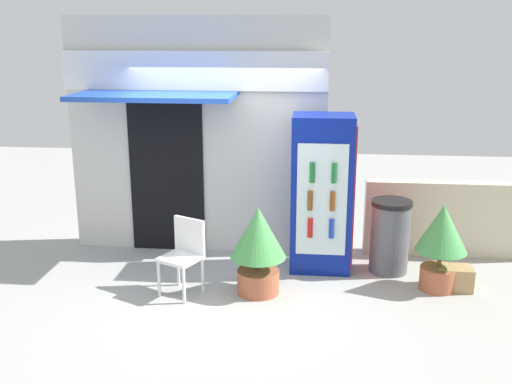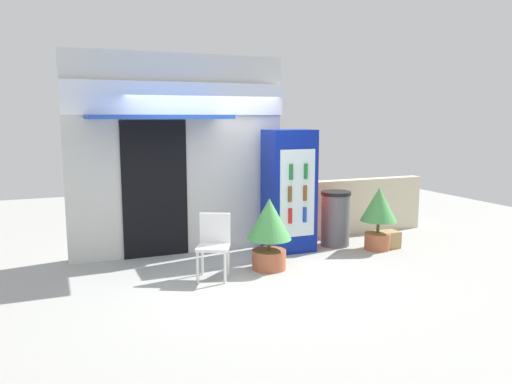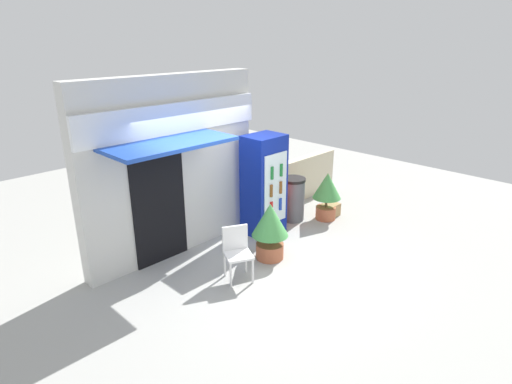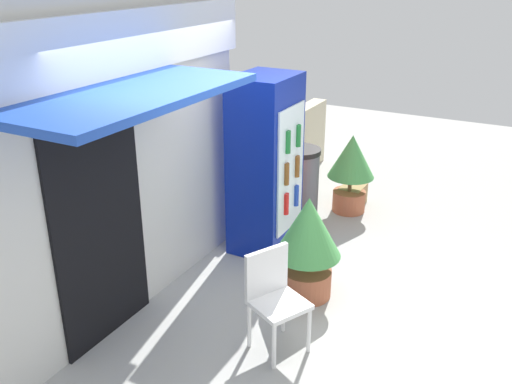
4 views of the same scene
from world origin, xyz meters
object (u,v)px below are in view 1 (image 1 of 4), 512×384
plastic_chair (184,251)px  potted_plant_curbside (441,238)px  trash_bin (390,236)px  cardboard_box (454,278)px  drink_cooler (322,194)px  potted_plant_near_shop (258,243)px

plastic_chair → potted_plant_curbside: (2.95, 0.37, 0.12)m
trash_bin → cardboard_box: 0.91m
drink_cooler → plastic_chair: 1.87m
potted_plant_near_shop → cardboard_box: bearing=8.0°
plastic_chair → potted_plant_curbside: bearing=7.2°
potted_plant_curbside → trash_bin: bearing=137.0°
potted_plant_near_shop → cardboard_box: (2.29, 0.32, -0.47)m
trash_bin → cardboard_box: size_ratio=2.27×
potted_plant_curbside → potted_plant_near_shop: bearing=-171.7°
drink_cooler → cardboard_box: size_ratio=4.80×
potted_plant_curbside → cardboard_box: potted_plant_curbside is taller
plastic_chair → potted_plant_curbside: size_ratio=0.85×
plastic_chair → potted_plant_near_shop: potted_plant_near_shop is taller
drink_cooler → trash_bin: bearing=-2.1°
potted_plant_curbside → drink_cooler: bearing=159.4°
plastic_chair → trash_bin: size_ratio=0.94×
drink_cooler → potted_plant_near_shop: (-0.72, -0.83, -0.38)m
plastic_chair → drink_cooler: bearing=29.5°
potted_plant_curbside → plastic_chair: bearing=-172.8°
plastic_chair → potted_plant_curbside: potted_plant_curbside is taller
trash_bin → drink_cooler: bearing=177.9°
plastic_chair → cardboard_box: plastic_chair is taller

